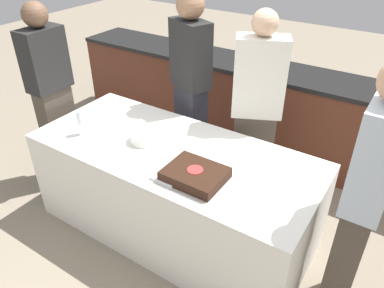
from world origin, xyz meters
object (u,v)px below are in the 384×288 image
object	(u,v)px
person_standing_back	(190,89)
plate_stack	(144,137)
wine_glass	(80,118)
person_cutting_cake	(256,113)
person_seated_right	(364,202)
person_seated_left	(53,96)
cake	(195,175)

from	to	relation	value
person_standing_back	plate_stack	bearing A→B (deg)	118.18
plate_stack	wine_glass	distance (m)	0.51
plate_stack	person_cutting_cake	distance (m)	0.92
wine_glass	person_seated_right	distance (m)	2.00
plate_stack	person_seated_left	xyz separation A→B (m)	(-1.04, 0.03, 0.05)
cake	person_cutting_cake	bearing A→B (deg)	90.00
cake	person_seated_right	distance (m)	0.99
person_seated_right	person_seated_left	bearing A→B (deg)	-90.00
person_standing_back	person_seated_right	bearing A→B (deg)	-179.66
cake	person_seated_right	bearing A→B (deg)	12.51
person_seated_left	person_standing_back	bearing A→B (deg)	-55.21
wine_glass	plate_stack	bearing A→B (deg)	20.41
wine_glass	person_seated_left	bearing A→B (deg)	160.46
cake	person_standing_back	distance (m)	1.10
cake	person_seated_left	xyz separation A→B (m)	(-1.61, 0.21, 0.05)
wine_glass	person_seated_right	bearing A→B (deg)	5.86
plate_stack	person_cutting_cake	xyz separation A→B (m)	(0.57, 0.72, 0.05)
plate_stack	person_standing_back	bearing A→B (deg)	94.49
wine_glass	person_seated_right	xyz separation A→B (m)	(1.99, 0.20, -0.02)
cake	wine_glass	size ratio (longest dim) A/B	2.06
cake	plate_stack	xyz separation A→B (m)	(-0.57, 0.18, -0.00)
plate_stack	person_cutting_cake	bearing A→B (deg)	51.52
plate_stack	person_standing_back	size ratio (longest dim) A/B	0.12
cake	person_standing_back	xyz separation A→B (m)	(-0.63, 0.90, 0.10)
wine_glass	person_standing_back	bearing A→B (deg)	65.35
wine_glass	person_cutting_cake	bearing A→B (deg)	40.70
plate_stack	person_standing_back	distance (m)	0.73
person_cutting_cake	person_seated_left	distance (m)	1.75
person_cutting_cake	plate_stack	bearing A→B (deg)	26.08
cake	person_cutting_cake	distance (m)	0.90
wine_glass	person_seated_left	size ratio (longest dim) A/B	0.12
wine_glass	person_standing_back	size ratio (longest dim) A/B	0.12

